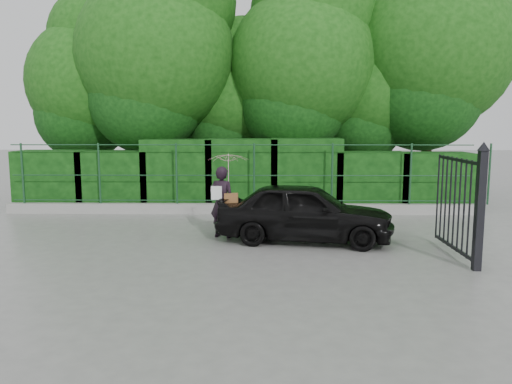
{
  "coord_description": "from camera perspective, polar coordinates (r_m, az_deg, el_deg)",
  "views": [
    {
      "loc": [
        0.7,
        -10.15,
        2.69
      ],
      "look_at": [
        0.51,
        1.3,
        1.1
      ],
      "focal_mm": 35.0,
      "sensor_mm": 36.0,
      "label": 1
    }
  ],
  "objects": [
    {
      "name": "trees",
      "position": [
        17.99,
        2.42,
        14.05
      ],
      "size": [
        17.1,
        6.15,
        8.08
      ],
      "color": "black",
      "rests_on": "ground"
    },
    {
      "name": "car",
      "position": [
        11.42,
        5.6,
        -2.28
      ],
      "size": [
        4.19,
        2.25,
        1.36
      ],
      "primitive_type": "imported",
      "rotation": [
        0.0,
        0.0,
        1.4
      ],
      "color": "black",
      "rests_on": "ground"
    },
    {
      "name": "hedge",
      "position": [
        15.76,
        -1.68,
        1.73
      ],
      "size": [
        14.2,
        1.2,
        2.21
      ],
      "color": "black",
      "rests_on": "ground"
    },
    {
      "name": "fence",
      "position": [
        14.73,
        -0.91,
        2.1
      ],
      "size": [
        14.13,
        0.06,
        1.8
      ],
      "color": "#1A4425",
      "rests_on": "kerb"
    },
    {
      "name": "woman",
      "position": [
        11.72,
        -3.42,
        1.14
      ],
      "size": [
        0.98,
        0.97,
        2.0
      ],
      "color": "black",
      "rests_on": "ground"
    },
    {
      "name": "gate",
      "position": [
        10.31,
        23.19,
        -1.12
      ],
      "size": [
        0.22,
        2.33,
        2.36
      ],
      "color": "black",
      "rests_on": "ground"
    },
    {
      "name": "ground",
      "position": [
        10.52,
        -2.91,
        -6.92
      ],
      "size": [
        80.0,
        80.0,
        0.0
      ],
      "primitive_type": "plane",
      "color": "gray"
    },
    {
      "name": "kerb",
      "position": [
        14.88,
        -1.75,
        -1.92
      ],
      "size": [
        14.0,
        0.25,
        0.3
      ],
      "primitive_type": "cube",
      "color": "#9E9E99",
      "rests_on": "ground"
    }
  ]
}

